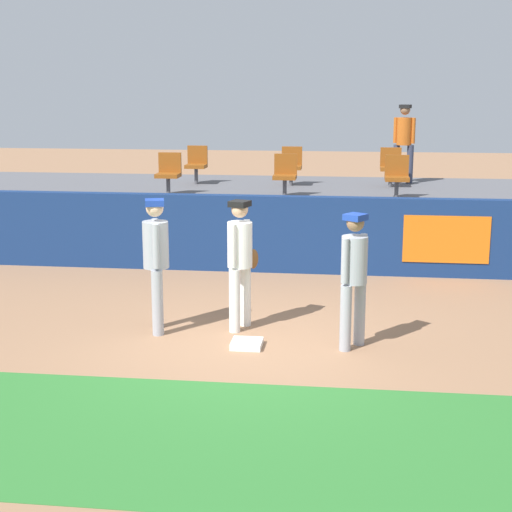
{
  "coord_description": "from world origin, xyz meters",
  "views": [
    {
      "loc": [
        1.28,
        -9.61,
        3.38
      ],
      "look_at": [
        -0.01,
        0.93,
        1.0
      ],
      "focal_mm": 54.2,
      "sensor_mm": 36.0,
      "label": 1
    }
  ],
  "objects_px": {
    "seat_back_left": "(197,163)",
    "seat_back_center": "(291,164)",
    "player_fielder_home": "(241,256)",
    "player_runner_visitor": "(156,256)",
    "seat_front_center": "(285,173)",
    "first_base": "(247,344)",
    "player_coach_visitor": "(354,271)",
    "seat_front_right": "(397,175)",
    "seat_front_left": "(169,171)",
    "spectator_hooded": "(404,138)",
    "seat_back_right": "(391,165)"
  },
  "relations": [
    {
      "from": "seat_front_left",
      "to": "seat_back_center",
      "type": "xyz_separation_m",
      "value": [
        2.33,
        1.8,
        -0.0
      ]
    },
    {
      "from": "seat_front_center",
      "to": "seat_back_left",
      "type": "xyz_separation_m",
      "value": [
        -2.14,
        1.8,
        -0.0
      ]
    },
    {
      "from": "seat_front_right",
      "to": "spectator_hooded",
      "type": "xyz_separation_m",
      "value": [
        0.27,
        2.46,
        0.54
      ]
    },
    {
      "from": "first_base",
      "to": "seat_back_left",
      "type": "bearing_deg",
      "value": 105.97
    },
    {
      "from": "seat_back_right",
      "to": "spectator_hooded",
      "type": "distance_m",
      "value": 0.9
    },
    {
      "from": "seat_front_right",
      "to": "player_coach_visitor",
      "type": "bearing_deg",
      "value": -98.47
    },
    {
      "from": "seat_back_left",
      "to": "spectator_hooded",
      "type": "relative_size",
      "value": 0.48
    },
    {
      "from": "seat_back_center",
      "to": "spectator_hooded",
      "type": "relative_size",
      "value": 0.48
    },
    {
      "from": "player_fielder_home",
      "to": "seat_front_left",
      "type": "height_order",
      "value": "seat_front_left"
    },
    {
      "from": "seat_front_left",
      "to": "seat_front_right",
      "type": "distance_m",
      "value": 4.52
    },
    {
      "from": "seat_front_left",
      "to": "seat_back_left",
      "type": "relative_size",
      "value": 1.0
    },
    {
      "from": "first_base",
      "to": "seat_front_right",
      "type": "distance_m",
      "value": 6.24
    },
    {
      "from": "seat_back_left",
      "to": "seat_back_center",
      "type": "bearing_deg",
      "value": 0.0
    },
    {
      "from": "seat_back_right",
      "to": "seat_back_left",
      "type": "relative_size",
      "value": 1.0
    },
    {
      "from": "first_base",
      "to": "seat_back_center",
      "type": "relative_size",
      "value": 0.48
    },
    {
      "from": "player_fielder_home",
      "to": "seat_back_left",
      "type": "distance_m",
      "value": 6.96
    },
    {
      "from": "player_coach_visitor",
      "to": "first_base",
      "type": "bearing_deg",
      "value": -48.94
    },
    {
      "from": "seat_front_center",
      "to": "seat_back_right",
      "type": "bearing_deg",
      "value": 40.11
    },
    {
      "from": "first_base",
      "to": "seat_back_center",
      "type": "xyz_separation_m",
      "value": [
        -0.0,
        7.42,
        1.61
      ]
    },
    {
      "from": "player_runner_visitor",
      "to": "seat_back_right",
      "type": "distance_m",
      "value": 7.76
    },
    {
      "from": "first_base",
      "to": "player_coach_visitor",
      "type": "bearing_deg",
      "value": 6.19
    },
    {
      "from": "seat_back_right",
      "to": "player_coach_visitor",
      "type": "bearing_deg",
      "value": -96.14
    },
    {
      "from": "seat_back_left",
      "to": "player_fielder_home",
      "type": "bearing_deg",
      "value": -73.77
    },
    {
      "from": "player_coach_visitor",
      "to": "seat_front_left",
      "type": "distance_m",
      "value": 6.64
    },
    {
      "from": "seat_front_left",
      "to": "seat_back_right",
      "type": "bearing_deg",
      "value": 21.86
    },
    {
      "from": "seat_front_center",
      "to": "player_runner_visitor",
      "type": "bearing_deg",
      "value": -104.6
    },
    {
      "from": "player_coach_visitor",
      "to": "seat_front_center",
      "type": "distance_m",
      "value": 5.67
    },
    {
      "from": "first_base",
      "to": "seat_back_center",
      "type": "bearing_deg",
      "value": 90.02
    },
    {
      "from": "player_coach_visitor",
      "to": "seat_front_left",
      "type": "relative_size",
      "value": 2.11
    },
    {
      "from": "seat_front_center",
      "to": "seat_back_center",
      "type": "height_order",
      "value": "same"
    },
    {
      "from": "seat_front_left",
      "to": "player_coach_visitor",
      "type": "bearing_deg",
      "value": -55.9
    },
    {
      "from": "player_runner_visitor",
      "to": "seat_front_right",
      "type": "relative_size",
      "value": 2.21
    },
    {
      "from": "player_coach_visitor",
      "to": "seat_front_right",
      "type": "relative_size",
      "value": 2.11
    },
    {
      "from": "player_fielder_home",
      "to": "player_runner_visitor",
      "type": "height_order",
      "value": "player_runner_visitor"
    },
    {
      "from": "player_fielder_home",
      "to": "seat_front_right",
      "type": "relative_size",
      "value": 2.17
    },
    {
      "from": "player_fielder_home",
      "to": "seat_back_left",
      "type": "relative_size",
      "value": 2.17
    },
    {
      "from": "player_coach_visitor",
      "to": "player_runner_visitor",
      "type": "bearing_deg",
      "value": -62.63
    },
    {
      "from": "player_coach_visitor",
      "to": "seat_back_right",
      "type": "relative_size",
      "value": 2.11
    },
    {
      "from": "first_base",
      "to": "player_fielder_home",
      "type": "relative_size",
      "value": 0.22
    },
    {
      "from": "player_runner_visitor",
      "to": "seat_front_right",
      "type": "bearing_deg",
      "value": 130.52
    },
    {
      "from": "seat_front_center",
      "to": "first_base",
      "type": "bearing_deg",
      "value": -90.17
    },
    {
      "from": "seat_front_left",
      "to": "seat_back_left",
      "type": "bearing_deg",
      "value": 83.36
    },
    {
      "from": "seat_front_right",
      "to": "seat_back_center",
      "type": "relative_size",
      "value": 1.0
    },
    {
      "from": "first_base",
      "to": "player_coach_visitor",
      "type": "relative_size",
      "value": 0.23
    },
    {
      "from": "player_fielder_home",
      "to": "seat_back_center",
      "type": "relative_size",
      "value": 2.17
    },
    {
      "from": "first_base",
      "to": "seat_back_right",
      "type": "xyz_separation_m",
      "value": [
        2.15,
        7.42,
        1.61
      ]
    },
    {
      "from": "player_runner_visitor",
      "to": "spectator_hooded",
      "type": "bearing_deg",
      "value": 138.43
    },
    {
      "from": "player_coach_visitor",
      "to": "seat_front_center",
      "type": "xyz_separation_m",
      "value": [
        -1.35,
        5.47,
        0.62
      ]
    },
    {
      "from": "seat_front_left",
      "to": "player_runner_visitor",
      "type": "bearing_deg",
      "value": -78.76
    },
    {
      "from": "first_base",
      "to": "player_coach_visitor",
      "type": "xyz_separation_m",
      "value": [
        1.37,
        0.15,
        0.99
      ]
    }
  ]
}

